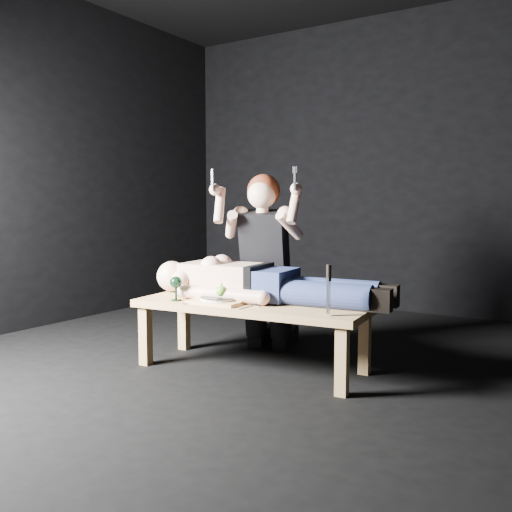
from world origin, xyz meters
name	(u,v)px	position (x,y,z in m)	size (l,w,h in m)	color
ground	(280,372)	(0.00, 0.00, 0.00)	(5.00, 5.00, 0.00)	black
back_wall	(404,163)	(0.00, 2.50, 1.50)	(5.00, 5.00, 0.00)	black
table	(252,336)	(-0.19, -0.04, 0.23)	(1.54, 0.58, 0.45)	tan
lying_man	(267,279)	(-0.15, 0.08, 0.59)	(1.67, 0.51, 0.28)	beige
kneeling_woman	(268,261)	(-0.37, 0.45, 0.67)	(0.72, 0.80, 1.34)	black
serving_tray	(218,301)	(-0.36, -0.18, 0.46)	(0.35, 0.25, 0.02)	tan
plate	(218,298)	(-0.36, -0.18, 0.48)	(0.23, 0.23, 0.02)	white
apple	(222,291)	(-0.34, -0.17, 0.53)	(0.08, 0.08, 0.08)	#4CA325
goblet	(176,288)	(-0.65, -0.26, 0.53)	(0.08, 0.08, 0.16)	black
fork_flat	(190,302)	(-0.53, -0.27, 0.45)	(0.01, 0.16, 0.01)	#B2B2B7
knife_flat	(246,307)	(-0.12, -0.22, 0.45)	(0.01, 0.16, 0.01)	#B2B2B7
spoon_flat	(253,305)	(-0.11, -0.14, 0.45)	(0.01, 0.16, 0.01)	#B2B2B7
carving_knife	(329,290)	(0.43, -0.18, 0.60)	(0.04, 0.04, 0.30)	#B2B2B7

